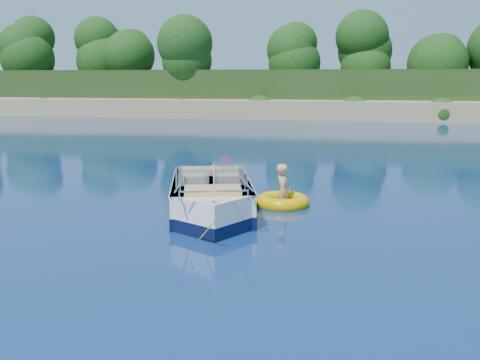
{
  "coord_description": "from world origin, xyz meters",
  "views": [
    {
      "loc": [
        -0.07,
        -8.26,
        3.3
      ],
      "look_at": [
        -2.63,
        4.28,
        0.85
      ],
      "focal_mm": 40.0,
      "sensor_mm": 36.0,
      "label": 1
    }
  ],
  "objects": [
    {
      "name": "boy",
      "position": [
        -1.71,
        5.45,
        0.0
      ],
      "size": [
        0.49,
        0.9,
        1.68
      ],
      "primitive_type": "imported",
      "rotation": [
        0.0,
        -0.17,
        1.7
      ],
      "color": "tan",
      "rests_on": "ground"
    },
    {
      "name": "tow_tube",
      "position": [
        -1.72,
        5.39,
        0.1
      ],
      "size": [
        1.87,
        1.87,
        0.38
      ],
      "rotation": [
        0.0,
        0.0,
        0.41
      ],
      "color": "#E9AE00",
      "rests_on": "ground"
    },
    {
      "name": "treeline",
      "position": [
        0.04,
        41.01,
        5.55
      ],
      "size": [
        150.0,
        7.12,
        8.19
      ],
      "color": "black",
      "rests_on": "ground"
    },
    {
      "name": "ground",
      "position": [
        0.0,
        0.0,
        0.0
      ],
      "size": [
        160.0,
        160.0,
        0.0
      ],
      "primitive_type": "plane",
      "color": "#0B1D4D",
      "rests_on": "ground"
    },
    {
      "name": "motorboat",
      "position": [
        -3.29,
        4.02,
        0.35
      ],
      "size": [
        2.84,
        5.24,
        1.79
      ],
      "rotation": [
        0.0,
        0.0,
        0.28
      ],
      "color": "white",
      "rests_on": "ground"
    },
    {
      "name": "shoreline",
      "position": [
        0.0,
        63.77,
        0.98
      ],
      "size": [
        170.0,
        59.0,
        6.0
      ],
      "color": "#A1885D",
      "rests_on": "ground"
    }
  ]
}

